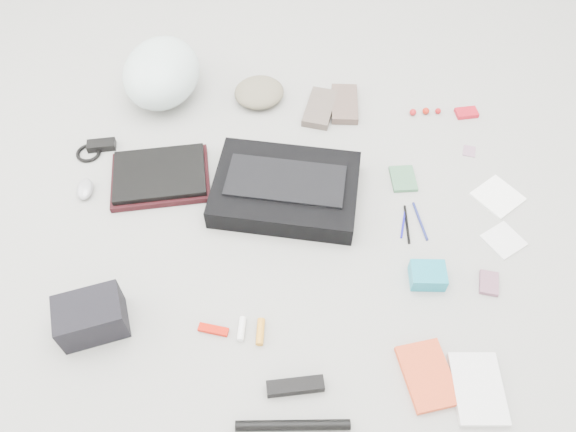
# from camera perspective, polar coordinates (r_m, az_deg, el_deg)

# --- Properties ---
(ground_plane) EXTENTS (4.00, 4.00, 0.00)m
(ground_plane) POSITION_cam_1_polar(r_m,az_deg,el_deg) (1.84, -0.00, -0.92)
(ground_plane) COLOR gray
(messenger_bag) EXTENTS (0.49, 0.36, 0.08)m
(messenger_bag) POSITION_cam_1_polar(r_m,az_deg,el_deg) (1.88, -0.24, 2.74)
(messenger_bag) COLOR black
(messenger_bag) RESTS_ON ground_plane
(bag_flap) EXTENTS (0.40, 0.19, 0.01)m
(bag_flap) POSITION_cam_1_polar(r_m,az_deg,el_deg) (1.84, -0.25, 3.62)
(bag_flap) COLOR black
(bag_flap) RESTS_ON messenger_bag
(laptop_sleeve) EXTENTS (0.38, 0.32, 0.02)m
(laptop_sleeve) POSITION_cam_1_polar(r_m,az_deg,el_deg) (2.00, -12.81, 3.84)
(laptop_sleeve) COLOR black
(laptop_sleeve) RESTS_ON ground_plane
(laptop) EXTENTS (0.35, 0.29, 0.02)m
(laptop) POSITION_cam_1_polar(r_m,az_deg,el_deg) (1.98, -12.92, 4.25)
(laptop) COLOR black
(laptop) RESTS_ON laptop_sleeve
(bike_helmet) EXTENTS (0.30, 0.37, 0.21)m
(bike_helmet) POSITION_cam_1_polar(r_m,az_deg,el_deg) (2.24, -12.72, 14.01)
(bike_helmet) COLOR silver
(bike_helmet) RESTS_ON ground_plane
(beanie) EXTENTS (0.25, 0.24, 0.07)m
(beanie) POSITION_cam_1_polar(r_m,az_deg,el_deg) (2.22, -2.95, 12.44)
(beanie) COLOR #706852
(beanie) RESTS_ON ground_plane
(mitten_left) EXTENTS (0.13, 0.21, 0.03)m
(mitten_left) POSITION_cam_1_polar(r_m,az_deg,el_deg) (2.18, 3.25, 10.89)
(mitten_left) COLOR brown
(mitten_left) RESTS_ON ground_plane
(mitten_right) EXTENTS (0.11, 0.20, 0.03)m
(mitten_right) POSITION_cam_1_polar(r_m,az_deg,el_deg) (2.21, 5.76, 11.25)
(mitten_right) COLOR brown
(mitten_right) RESTS_ON ground_plane
(power_brick) EXTENTS (0.11, 0.07, 0.03)m
(power_brick) POSITION_cam_1_polar(r_m,az_deg,el_deg) (2.15, -18.42, 6.85)
(power_brick) COLOR black
(power_brick) RESTS_ON ground_plane
(cable_coil) EXTENTS (0.10, 0.10, 0.01)m
(cable_coil) POSITION_cam_1_polar(r_m,az_deg,el_deg) (2.15, -19.61, 6.05)
(cable_coil) COLOR black
(cable_coil) RESTS_ON ground_plane
(mouse) EXTENTS (0.07, 0.10, 0.03)m
(mouse) POSITION_cam_1_polar(r_m,az_deg,el_deg) (2.03, -19.93, 2.60)
(mouse) COLOR #99989F
(mouse) RESTS_ON ground_plane
(camera_bag) EXTENTS (0.22, 0.19, 0.12)m
(camera_bag) POSITION_cam_1_polar(r_m,az_deg,el_deg) (1.70, -19.37, -9.65)
(camera_bag) COLOR black
(camera_bag) RESTS_ON ground_plane
(multitool) EXTENTS (0.09, 0.03, 0.01)m
(multitool) POSITION_cam_1_polar(r_m,az_deg,el_deg) (1.66, -7.59, -11.38)
(multitool) COLOR #BA0D00
(multitool) RESTS_ON ground_plane
(toiletry_tube_white) EXTENTS (0.02, 0.07, 0.02)m
(toiletry_tube_white) POSITION_cam_1_polar(r_m,az_deg,el_deg) (1.65, -4.74, -11.36)
(toiletry_tube_white) COLOR white
(toiletry_tube_white) RESTS_ON ground_plane
(toiletry_tube_orange) EXTENTS (0.03, 0.08, 0.02)m
(toiletry_tube_orange) POSITION_cam_1_polar(r_m,az_deg,el_deg) (1.64, -2.83, -11.66)
(toiletry_tube_orange) COLOR orange
(toiletry_tube_orange) RESTS_ON ground_plane
(u_lock) EXTENTS (0.16, 0.07, 0.03)m
(u_lock) POSITION_cam_1_polar(r_m,az_deg,el_deg) (1.57, 0.75, -16.91)
(u_lock) COLOR black
(u_lock) RESTS_ON ground_plane
(bike_pump) EXTENTS (0.30, 0.06, 0.03)m
(bike_pump) POSITION_cam_1_polar(r_m,az_deg,el_deg) (1.55, 0.50, -20.49)
(bike_pump) COLOR black
(bike_pump) RESTS_ON ground_plane
(book_red) EXTENTS (0.18, 0.22, 0.02)m
(book_red) POSITION_cam_1_polar(r_m,az_deg,el_deg) (1.64, 13.98, -15.43)
(book_red) COLOR #ED4C25
(book_red) RESTS_ON ground_plane
(book_white) EXTENTS (0.15, 0.21, 0.02)m
(book_white) POSITION_cam_1_polar(r_m,az_deg,el_deg) (1.66, 18.73, -16.28)
(book_white) COLOR silver
(book_white) RESTS_ON ground_plane
(notepad) EXTENTS (0.10, 0.12, 0.01)m
(notepad) POSITION_cam_1_polar(r_m,az_deg,el_deg) (1.99, 11.62, 3.73)
(notepad) COLOR #3A6847
(notepad) RESTS_ON ground_plane
(pen_blue) EXTENTS (0.02, 0.12, 0.01)m
(pen_blue) POSITION_cam_1_polar(r_m,az_deg,el_deg) (1.88, 11.64, -0.67)
(pen_blue) COLOR #15129D
(pen_blue) RESTS_ON ground_plane
(pen_black) EXTENTS (0.02, 0.15, 0.01)m
(pen_black) POSITION_cam_1_polar(r_m,az_deg,el_deg) (1.87, 11.99, -0.83)
(pen_black) COLOR black
(pen_black) RESTS_ON ground_plane
(pen_navy) EXTENTS (0.05, 0.15, 0.01)m
(pen_navy) POSITION_cam_1_polar(r_m,az_deg,el_deg) (1.89, 13.27, -0.50)
(pen_navy) COLOR navy
(pen_navy) RESTS_ON ground_plane
(accordion_wallet) EXTENTS (0.11, 0.09, 0.05)m
(accordion_wallet) POSITION_cam_1_polar(r_m,az_deg,el_deg) (1.76, 14.00, -5.87)
(accordion_wallet) COLOR teal
(accordion_wallet) RESTS_ON ground_plane
(card_deck) EXTENTS (0.06, 0.09, 0.02)m
(card_deck) POSITION_cam_1_polar(r_m,az_deg,el_deg) (1.82, 19.73, -6.43)
(card_deck) COLOR #845369
(card_deck) RESTS_ON ground_plane
(napkin_top) EXTENTS (0.19, 0.19, 0.01)m
(napkin_top) POSITION_cam_1_polar(r_m,az_deg,el_deg) (2.03, 20.54, 1.86)
(napkin_top) COLOR white
(napkin_top) RESTS_ON ground_plane
(napkin_bottom) EXTENTS (0.15, 0.15, 0.01)m
(napkin_bottom) POSITION_cam_1_polar(r_m,az_deg,el_deg) (1.93, 21.06, -2.31)
(napkin_bottom) COLOR silver
(napkin_bottom) RESTS_ON ground_plane
(lollipop_a) EXTENTS (0.03, 0.03, 0.03)m
(lollipop_a) POSITION_cam_1_polar(r_m,az_deg,el_deg) (2.22, 12.58, 10.26)
(lollipop_a) COLOR red
(lollipop_a) RESTS_ON ground_plane
(lollipop_b) EXTENTS (0.03, 0.03, 0.03)m
(lollipop_b) POSITION_cam_1_polar(r_m,az_deg,el_deg) (2.23, 13.83, 10.33)
(lollipop_b) COLOR #AF1B0D
(lollipop_b) RESTS_ON ground_plane
(lollipop_c) EXTENTS (0.02, 0.02, 0.02)m
(lollipop_c) POSITION_cam_1_polar(r_m,az_deg,el_deg) (2.25, 15.00, 10.26)
(lollipop_c) COLOR #A01013
(lollipop_c) RESTS_ON ground_plane
(altoids_tin) EXTENTS (0.09, 0.07, 0.02)m
(altoids_tin) POSITION_cam_1_polar(r_m,az_deg,el_deg) (2.27, 17.67, 9.96)
(altoids_tin) COLOR #B41221
(altoids_tin) RESTS_ON ground_plane
(stamp_sheet) EXTENTS (0.05, 0.06, 0.00)m
(stamp_sheet) POSITION_cam_1_polar(r_m,az_deg,el_deg) (2.14, 17.93, 6.29)
(stamp_sheet) COLOR gray
(stamp_sheet) RESTS_ON ground_plane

